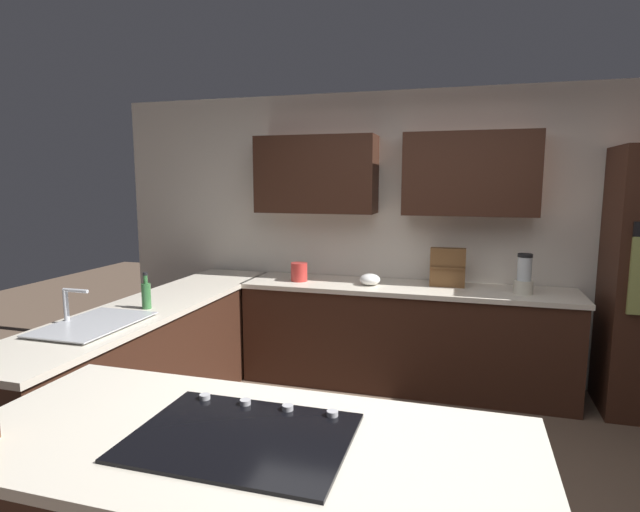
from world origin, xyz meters
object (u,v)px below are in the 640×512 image
(mixing_bowl, at_px, (370,279))
(dish_soap_bottle, at_px, (146,294))
(kettle, at_px, (299,272))
(blender, at_px, (524,277))
(cooktop, at_px, (242,436))
(spice_rack, at_px, (448,267))
(sink_unit, at_px, (92,323))

(mixing_bowl, distance_m, dish_soap_bottle, 1.86)
(mixing_bowl, relative_size, kettle, 1.08)
(blender, distance_m, kettle, 1.90)
(blender, distance_m, mixing_bowl, 1.25)
(blender, relative_size, mixing_bowl, 1.80)
(cooktop, height_order, mixing_bowl, mixing_bowl)
(kettle, bearing_deg, spice_rack, -174.44)
(sink_unit, relative_size, spice_rack, 2.10)
(sink_unit, bearing_deg, kettle, -114.10)
(blender, distance_m, spice_rack, 0.61)
(blender, bearing_deg, dish_soap_bottle, 25.69)
(dish_soap_bottle, bearing_deg, sink_unit, 83.05)
(cooktop, distance_m, spice_rack, 2.95)
(cooktop, xyz_separation_m, dish_soap_bottle, (1.43, -1.50, 0.09))
(kettle, bearing_deg, blender, 180.00)
(spice_rack, distance_m, kettle, 1.31)
(mixing_bowl, bearing_deg, spice_rack, -168.98)
(cooktop, distance_m, kettle, 2.85)
(sink_unit, relative_size, mixing_bowl, 3.88)
(dish_soap_bottle, bearing_deg, blender, -154.31)
(kettle, relative_size, dish_soap_bottle, 0.64)
(spice_rack, distance_m, dish_soap_bottle, 2.45)
(blender, bearing_deg, kettle, 0.00)
(cooktop, xyz_separation_m, kettle, (0.71, -2.76, 0.08))
(sink_unit, bearing_deg, blender, -146.99)
(cooktop, height_order, kettle, kettle)
(cooktop, xyz_separation_m, blender, (-1.19, -2.76, 0.13))
(blender, relative_size, kettle, 1.95)
(mixing_bowl, xyz_separation_m, kettle, (0.65, 0.00, 0.03))
(blender, xyz_separation_m, kettle, (1.90, 0.00, -0.06))
(sink_unit, relative_size, kettle, 4.19)
(mixing_bowl, height_order, dish_soap_bottle, dish_soap_bottle)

